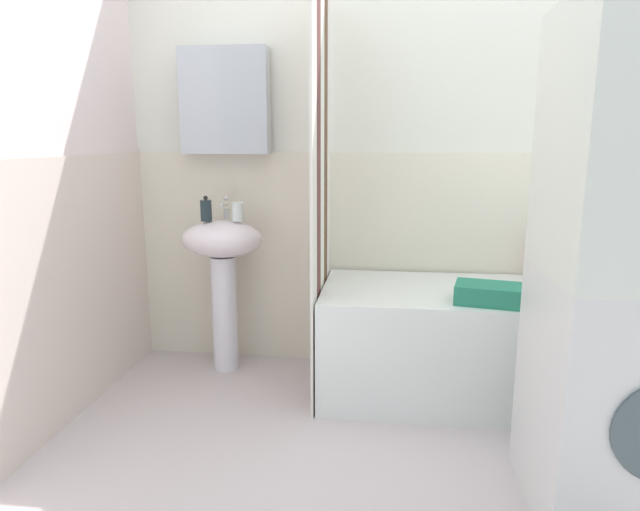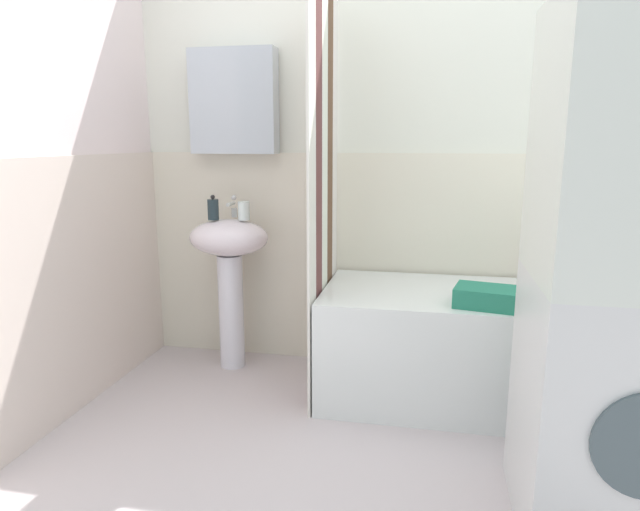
{
  "view_description": "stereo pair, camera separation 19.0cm",
  "coord_description": "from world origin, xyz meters",
  "px_view_note": "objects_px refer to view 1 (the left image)",
  "views": [
    {
      "loc": [
        -0.11,
        -1.84,
        1.27
      ],
      "look_at": [
        -0.42,
        0.71,
        0.73
      ],
      "focal_mm": 31.15,
      "sensor_mm": 36.0,
      "label": 1
    },
    {
      "loc": [
        0.08,
        -1.81,
        1.27
      ],
      "look_at": [
        -0.42,
        0.71,
        0.73
      ],
      "focal_mm": 31.15,
      "sensor_mm": 36.0,
      "label": 2
    }
  ],
  "objects_px": {
    "lotion_bottle": "(582,264)",
    "toothbrush_cup": "(237,212)",
    "conditioner_bottle": "(557,260)",
    "washer_dryer_stack": "(639,277)",
    "towel_folded": "(488,294)",
    "sink": "(223,261)",
    "shampoo_bottle": "(541,259)",
    "bathtub": "(465,342)",
    "soap_dispenser": "(206,210)"
  },
  "relations": [
    {
      "from": "lotion_bottle",
      "to": "toothbrush_cup",
      "type": "bearing_deg",
      "value": -176.82
    },
    {
      "from": "conditioner_bottle",
      "to": "washer_dryer_stack",
      "type": "height_order",
      "value": "washer_dryer_stack"
    },
    {
      "from": "conditioner_bottle",
      "to": "towel_folded",
      "type": "height_order",
      "value": "conditioner_bottle"
    },
    {
      "from": "sink",
      "to": "shampoo_bottle",
      "type": "height_order",
      "value": "sink"
    },
    {
      "from": "toothbrush_cup",
      "to": "washer_dryer_stack",
      "type": "xyz_separation_m",
      "value": [
        1.6,
        -1.04,
        -0.05
      ]
    },
    {
      "from": "shampoo_bottle",
      "to": "washer_dryer_stack",
      "type": "xyz_separation_m",
      "value": [
        -0.01,
        -1.16,
        0.19
      ]
    },
    {
      "from": "bathtub",
      "to": "shampoo_bottle",
      "type": "bearing_deg",
      "value": 34.17
    },
    {
      "from": "shampoo_bottle",
      "to": "towel_folded",
      "type": "xyz_separation_m",
      "value": [
        -0.35,
        -0.5,
        -0.06
      ]
    },
    {
      "from": "toothbrush_cup",
      "to": "soap_dispenser",
      "type": "bearing_deg",
      "value": -171.46
    },
    {
      "from": "soap_dispenser",
      "to": "toothbrush_cup",
      "type": "height_order",
      "value": "soap_dispenser"
    },
    {
      "from": "towel_folded",
      "to": "toothbrush_cup",
      "type": "bearing_deg",
      "value": 163.13
    },
    {
      "from": "towel_folded",
      "to": "soap_dispenser",
      "type": "bearing_deg",
      "value": 165.92
    },
    {
      "from": "bathtub",
      "to": "washer_dryer_stack",
      "type": "bearing_deg",
      "value": -65.66
    },
    {
      "from": "lotion_bottle",
      "to": "towel_folded",
      "type": "xyz_separation_m",
      "value": [
        -0.55,
        -0.48,
        -0.05
      ]
    },
    {
      "from": "toothbrush_cup",
      "to": "washer_dryer_stack",
      "type": "distance_m",
      "value": 1.91
    },
    {
      "from": "shampoo_bottle",
      "to": "washer_dryer_stack",
      "type": "relative_size",
      "value": 0.13
    },
    {
      "from": "soap_dispenser",
      "to": "shampoo_bottle",
      "type": "bearing_deg",
      "value": 4.49
    },
    {
      "from": "soap_dispenser",
      "to": "towel_folded",
      "type": "relative_size",
      "value": 0.47
    },
    {
      "from": "shampoo_bottle",
      "to": "washer_dryer_stack",
      "type": "bearing_deg",
      "value": -90.47
    },
    {
      "from": "sink",
      "to": "shampoo_bottle",
      "type": "bearing_deg",
      "value": 3.78
    },
    {
      "from": "shampoo_bottle",
      "to": "washer_dryer_stack",
      "type": "height_order",
      "value": "washer_dryer_stack"
    },
    {
      "from": "conditioner_bottle",
      "to": "shampoo_bottle",
      "type": "bearing_deg",
      "value": 176.0
    },
    {
      "from": "toothbrush_cup",
      "to": "conditioner_bottle",
      "type": "bearing_deg",
      "value": 3.69
    },
    {
      "from": "soap_dispenser",
      "to": "washer_dryer_stack",
      "type": "distance_m",
      "value": 2.04
    },
    {
      "from": "soap_dispenser",
      "to": "sink",
      "type": "bearing_deg",
      "value": 20.01
    },
    {
      "from": "toothbrush_cup",
      "to": "conditioner_bottle",
      "type": "height_order",
      "value": "toothbrush_cup"
    },
    {
      "from": "sink",
      "to": "toothbrush_cup",
      "type": "relative_size",
      "value": 8.46
    },
    {
      "from": "lotion_bottle",
      "to": "towel_folded",
      "type": "relative_size",
      "value": 0.66
    },
    {
      "from": "toothbrush_cup",
      "to": "conditioner_bottle",
      "type": "xyz_separation_m",
      "value": [
        1.68,
        0.11,
        -0.24
      ]
    },
    {
      "from": "lotion_bottle",
      "to": "washer_dryer_stack",
      "type": "relative_size",
      "value": 0.11
    },
    {
      "from": "lotion_bottle",
      "to": "conditioner_bottle",
      "type": "height_order",
      "value": "conditioner_bottle"
    },
    {
      "from": "sink",
      "to": "washer_dryer_stack",
      "type": "bearing_deg",
      "value": -31.77
    },
    {
      "from": "soap_dispenser",
      "to": "conditioner_bottle",
      "type": "xyz_separation_m",
      "value": [
        1.85,
        0.13,
        -0.25
      ]
    },
    {
      "from": "bathtub",
      "to": "conditioner_bottle",
      "type": "xyz_separation_m",
      "value": [
        0.49,
        0.27,
        0.38
      ]
    },
    {
      "from": "soap_dispenser",
      "to": "towel_folded",
      "type": "distance_m",
      "value": 1.5
    },
    {
      "from": "towel_folded",
      "to": "bathtub",
      "type": "bearing_deg",
      "value": 105.16
    },
    {
      "from": "toothbrush_cup",
      "to": "bathtub",
      "type": "distance_m",
      "value": 1.36
    },
    {
      "from": "sink",
      "to": "towel_folded",
      "type": "height_order",
      "value": "sink"
    },
    {
      "from": "sink",
      "to": "shampoo_bottle",
      "type": "distance_m",
      "value": 1.7
    },
    {
      "from": "sink",
      "to": "conditioner_bottle",
      "type": "bearing_deg",
      "value": 3.44
    },
    {
      "from": "soap_dispenser",
      "to": "bathtub",
      "type": "relative_size",
      "value": 0.1
    },
    {
      "from": "conditioner_bottle",
      "to": "shampoo_bottle",
      "type": "relative_size",
      "value": 1.02
    },
    {
      "from": "toothbrush_cup",
      "to": "lotion_bottle",
      "type": "height_order",
      "value": "toothbrush_cup"
    },
    {
      "from": "toothbrush_cup",
      "to": "conditioner_bottle",
      "type": "distance_m",
      "value": 1.71
    },
    {
      "from": "conditioner_bottle",
      "to": "towel_folded",
      "type": "relative_size",
      "value": 0.78
    },
    {
      "from": "soap_dispenser",
      "to": "towel_folded",
      "type": "height_order",
      "value": "soap_dispenser"
    },
    {
      "from": "lotion_bottle",
      "to": "shampoo_bottle",
      "type": "relative_size",
      "value": 0.86
    },
    {
      "from": "bathtub",
      "to": "conditioner_bottle",
      "type": "height_order",
      "value": "conditioner_bottle"
    },
    {
      "from": "bathtub",
      "to": "towel_folded",
      "type": "bearing_deg",
      "value": -74.84
    },
    {
      "from": "conditioner_bottle",
      "to": "shampoo_bottle",
      "type": "distance_m",
      "value": 0.08
    }
  ]
}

